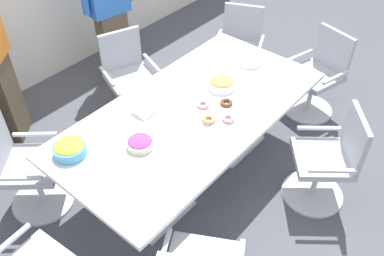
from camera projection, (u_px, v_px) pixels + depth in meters
name	position (u px, v px, depth m)	size (l,w,h in m)	color
ground_plane	(192.00, 171.00, 3.95)	(10.00, 10.00, 0.01)	#4C4F56
conference_table	(192.00, 121.00, 3.53)	(2.40, 1.20, 0.75)	white
office_chair_0	(129.00, 81.00, 4.35)	(0.69, 0.69, 0.91)	silver
office_chair_1	(26.00, 170.00, 3.41)	(0.76, 0.76, 0.91)	silver
office_chair_4	(327.00, 163.00, 3.47)	(0.76, 0.76, 0.91)	silver
office_chair_5	(318.00, 78.00, 4.39)	(0.66, 0.66, 0.91)	silver
office_chair_6	(239.00, 52.00, 4.78)	(0.72, 0.72, 0.91)	silver
person_standing_2	(109.00, 6.00, 4.52)	(0.61, 0.30, 1.76)	brown
snack_bowl_chips_yellow	(69.00, 148.00, 3.03)	(0.25, 0.25, 0.12)	#4C9EC6
snack_bowl_candy_mix	(140.00, 143.00, 3.10)	(0.21, 0.21, 0.08)	beige
snack_bowl_cookies	(222.00, 84.00, 3.64)	(0.24, 0.24, 0.10)	white
donut_platter	(216.00, 112.00, 3.40)	(0.37, 0.37, 0.04)	white
plate_stack	(250.00, 62.00, 3.96)	(0.23, 0.23, 0.04)	white
napkin_pile	(144.00, 110.00, 3.39)	(0.15, 0.15, 0.07)	white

